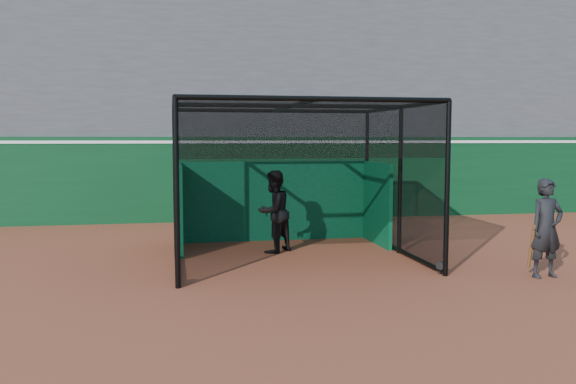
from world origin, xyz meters
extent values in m
plane|color=brown|center=(0.00, 0.00, 0.00)|extent=(120.00, 120.00, 0.00)
cube|color=#0A3A1B|center=(0.00, 8.50, 1.25)|extent=(50.00, 0.45, 2.50)
cube|color=white|center=(0.00, 8.50, 2.35)|extent=(50.00, 0.50, 0.08)
cube|color=#4C4C4F|center=(0.00, 12.38, 3.88)|extent=(50.00, 7.85, 7.75)
cube|color=#074E2D|center=(0.24, 4.67, 0.95)|extent=(4.58, 0.10, 1.90)
cylinder|color=black|center=(-2.11, 0.48, 0.11)|extent=(0.08, 0.22, 0.22)
cylinder|color=black|center=(2.59, 0.48, 0.11)|extent=(0.08, 0.22, 0.22)
cylinder|color=black|center=(-2.11, 4.59, 0.11)|extent=(0.08, 0.22, 0.22)
cylinder|color=black|center=(2.59, 4.59, 0.11)|extent=(0.08, 0.22, 0.22)
imported|color=black|center=(-0.04, 3.12, 0.88)|extent=(1.09, 1.06, 1.77)
imported|color=black|center=(4.28, -0.14, 0.87)|extent=(0.68, 0.48, 1.75)
cylinder|color=#593819|center=(4.03, -0.09, 0.55)|extent=(0.14, 0.32, 0.81)
camera|label=1|loc=(-2.19, -9.70, 2.44)|focal=38.00mm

